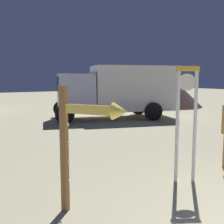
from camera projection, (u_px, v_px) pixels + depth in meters
standing_clock at (186, 114)px, 5.47m from camera, size 0.43×0.28×2.37m
arrow_sign at (86, 131)px, 4.07m from camera, size 0.77×1.03×2.03m
box_truck_near at (120, 90)px, 14.25m from camera, size 6.76×4.11×2.75m
dome_tent at (169, 91)px, 20.16m from camera, size 4.82×4.82×2.31m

